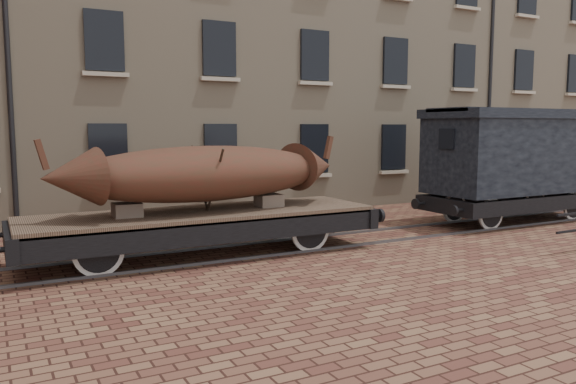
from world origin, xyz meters
name	(u,v)px	position (x,y,z in m)	size (l,w,h in m)	color
ground	(376,237)	(0.00, 0.00, 0.00)	(90.00, 90.00, 0.00)	#552D23
warehouse_cream	(295,34)	(3.00, 9.99, 7.00)	(40.00, 10.19, 14.00)	tan
rail_track	(376,236)	(0.00, 0.00, 0.03)	(30.00, 1.52, 0.06)	#59595E
flatcar_wagon	(203,220)	(-4.88, 0.00, 0.84)	(8.87, 2.41, 1.34)	brown
iron_boat	(207,173)	(-4.76, 0.00, 1.91)	(7.13, 2.54, 1.69)	#51241B
goods_van	(517,152)	(5.35, 0.00, 2.19)	(6.75, 2.46, 3.49)	black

